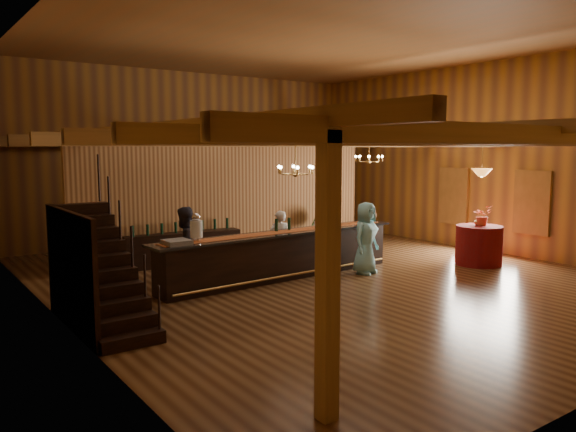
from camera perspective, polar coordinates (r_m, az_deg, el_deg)
floor at (r=13.42m, az=3.83°, el=-6.11°), size 14.00×14.00×0.00m
ceiling at (r=13.31m, az=4.02°, el=17.63°), size 14.00×14.00×0.00m
wall_back at (r=19.01m, az=-9.69°, el=5.97°), size 12.00×0.10×5.50m
wall_left at (r=10.36m, az=-22.74°, el=4.91°), size 0.10×14.00×5.50m
wall_right at (r=17.52m, az=19.33°, el=5.62°), size 0.10×14.00×5.50m
beam_grid at (r=13.47m, az=2.55°, el=7.84°), size 11.90×13.90×0.39m
support_posts at (r=12.77m, az=5.31°, el=0.50°), size 9.20×10.20×3.20m
partition_wall at (r=15.75m, az=-5.66°, el=1.51°), size 9.00×0.18×3.10m
window_right_front at (r=16.66m, az=23.56°, el=1.26°), size 0.12×1.05×1.75m
window_right_back at (r=18.13m, az=16.51°, el=1.95°), size 0.12×1.05×1.75m
staircase at (r=9.98m, az=-18.23°, el=-5.08°), size 1.00×2.80×2.00m
backroom_boxes at (r=17.71m, az=-8.27°, el=-1.27°), size 4.10×0.60×1.10m
tasting_bar at (r=13.09m, az=-0.63°, el=-3.96°), size 6.55×1.16×1.10m
beverage_dispenser at (r=11.79m, az=-9.30°, el=-1.19°), size 0.26×0.26×0.60m
glass_rack_tray at (r=11.50m, az=-11.23°, el=-2.63°), size 0.50×0.50×0.10m
raffle_drum at (r=14.89m, az=8.36°, el=0.05°), size 0.34×0.24×0.30m
bar_bottle_0 at (r=13.04m, az=-1.20°, el=-0.95°), size 0.07×0.07×0.30m
bar_bottle_1 at (r=13.04m, az=-1.19°, el=-0.95°), size 0.07×0.07×0.30m
bar_bottle_2 at (r=13.27m, az=0.12°, el=-0.81°), size 0.07×0.07×0.30m
backbar_shelf at (r=14.85m, az=-10.62°, el=-3.27°), size 3.08×0.87×0.86m
round_table at (r=15.43m, az=18.81°, el=-2.83°), size 1.18×1.18×1.02m
chandelier_left at (r=11.77m, az=0.76°, el=4.74°), size 0.80×0.80×0.78m
chandelier_right at (r=16.43m, az=8.22°, el=5.82°), size 0.80×0.80×0.62m
pendant_lamp at (r=15.24m, az=19.09°, el=4.20°), size 0.52×0.52×0.90m
bartender at (r=13.83m, az=-0.85°, el=-2.53°), size 0.64×0.52×1.50m
staff_second at (r=12.66m, az=-10.48°, el=-2.99°), size 1.05×0.98×1.73m
guest at (r=13.64m, az=7.89°, el=-2.23°), size 0.97×0.78×1.74m
floor_plant at (r=16.87m, az=2.73°, el=-1.22°), size 0.82×0.72×1.29m
table_flowers at (r=15.43m, az=19.13°, el=0.06°), size 0.53×0.48×0.53m
table_vase at (r=15.46m, az=18.73°, el=-0.30°), size 0.19×0.19×0.32m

